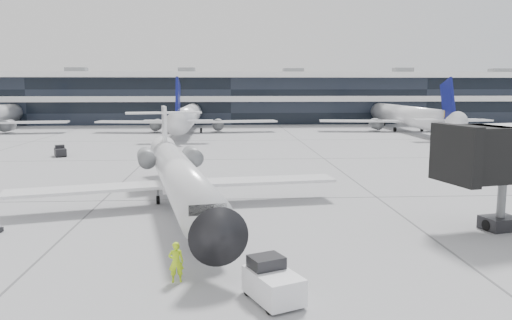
{
  "coord_description": "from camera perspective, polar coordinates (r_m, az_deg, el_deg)",
  "views": [
    {
      "loc": [
        -1.09,
        -35.51,
        8.12
      ],
      "look_at": [
        1.16,
        1.78,
        2.6
      ],
      "focal_mm": 35.0,
      "sensor_mm": 36.0,
      "label": 1
    }
  ],
  "objects": [
    {
      "name": "ramp_worker",
      "position": [
        21.47,
        -9.13,
        -11.44
      ],
      "size": [
        0.68,
        0.49,
        1.74
      ],
      "primitive_type": "imported",
      "rotation": [
        0.0,
        0.0,
        3.27
      ],
      "color": "#C8FF1A",
      "rests_on": "ground"
    },
    {
      "name": "far_tug",
      "position": [
        62.88,
        -21.47,
        0.93
      ],
      "size": [
        1.92,
        2.34,
        1.29
      ],
      "rotation": [
        0.0,
        0.0,
        0.42
      ],
      "color": "black",
      "rests_on": "ground"
    },
    {
      "name": "bg_jet_center",
      "position": [
        91.14,
        -7.8,
        3.22
      ],
      "size": [
        32.0,
        40.0,
        9.6
      ],
      "primitive_type": null,
      "color": "white",
      "rests_on": "ground"
    },
    {
      "name": "ground",
      "position": [
        36.44,
        -1.65,
        -4.47
      ],
      "size": [
        220.0,
        220.0,
        0.0
      ],
      "primitive_type": "plane",
      "color": "gray",
      "rests_on": "ground"
    },
    {
      "name": "regional_jet",
      "position": [
        34.26,
        -8.8,
        -1.67
      ],
      "size": [
        22.13,
        27.57,
        6.4
      ],
      "rotation": [
        0.0,
        0.0,
        0.2
      ],
      "color": "white",
      "rests_on": "ground"
    },
    {
      "name": "traffic_cone",
      "position": [
        45.04,
        -8.6,
        -1.73
      ],
      "size": [
        0.4,
        0.4,
        0.56
      ],
      "rotation": [
        0.0,
        0.0,
        0.06
      ],
      "color": "orange",
      "rests_on": "ground"
    },
    {
      "name": "bg_jet_right",
      "position": [
        96.71,
        16.6,
        3.24
      ],
      "size": [
        32.0,
        40.0,
        9.6
      ],
      "primitive_type": null,
      "color": "white",
      "rests_on": "ground"
    },
    {
      "name": "terminal",
      "position": [
        117.56,
        -2.94,
        6.87
      ],
      "size": [
        170.0,
        22.0,
        10.0
      ],
      "primitive_type": "cube",
      "color": "black",
      "rests_on": "ground"
    },
    {
      "name": "baggage_tug",
      "position": [
        19.6,
        1.87,
        -13.79
      ],
      "size": [
        2.37,
        2.9,
        1.6
      ],
      "rotation": [
        0.0,
        0.0,
        0.41
      ],
      "color": "white",
      "rests_on": "ground"
    }
  ]
}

